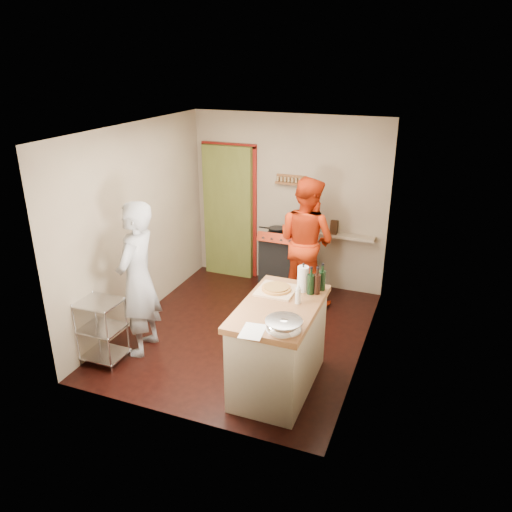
{
  "coord_description": "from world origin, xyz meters",
  "views": [
    {
      "loc": [
        2.19,
        -5.22,
        3.37
      ],
      "look_at": [
        0.16,
        0.0,
        1.1
      ],
      "focal_mm": 35.0,
      "sensor_mm": 36.0,
      "label": 1
    }
  ],
  "objects_px": {
    "stove": "(283,262)",
    "person_stripe": "(138,280)",
    "person_red": "(306,241)",
    "wire_shelving": "(102,329)",
    "island": "(279,345)"
  },
  "relations": [
    {
      "from": "stove",
      "to": "island",
      "type": "height_order",
      "value": "island"
    },
    {
      "from": "wire_shelving",
      "to": "island",
      "type": "height_order",
      "value": "island"
    },
    {
      "from": "stove",
      "to": "wire_shelving",
      "type": "bearing_deg",
      "value": -116.85
    },
    {
      "from": "wire_shelving",
      "to": "person_stripe",
      "type": "bearing_deg",
      "value": 54.51
    },
    {
      "from": "island",
      "to": "person_stripe",
      "type": "relative_size",
      "value": 0.75
    },
    {
      "from": "stove",
      "to": "wire_shelving",
      "type": "height_order",
      "value": "stove"
    },
    {
      "from": "wire_shelving",
      "to": "person_red",
      "type": "bearing_deg",
      "value": 54.09
    },
    {
      "from": "wire_shelving",
      "to": "island",
      "type": "bearing_deg",
      "value": 8.29
    },
    {
      "from": "island",
      "to": "person_red",
      "type": "relative_size",
      "value": 0.76
    },
    {
      "from": "wire_shelving",
      "to": "island",
      "type": "xyz_separation_m",
      "value": [
        2.05,
        0.3,
        0.08
      ]
    },
    {
      "from": "person_red",
      "to": "person_stripe",
      "type": "bearing_deg",
      "value": 76.3
    },
    {
      "from": "stove",
      "to": "person_stripe",
      "type": "relative_size",
      "value": 0.54
    },
    {
      "from": "stove",
      "to": "person_stripe",
      "type": "height_order",
      "value": "person_stripe"
    },
    {
      "from": "person_stripe",
      "to": "person_red",
      "type": "bearing_deg",
      "value": 137.56
    },
    {
      "from": "wire_shelving",
      "to": "person_red",
      "type": "relative_size",
      "value": 0.43
    }
  ]
}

